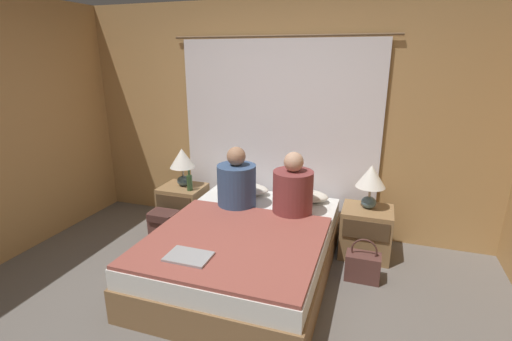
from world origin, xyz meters
TOP-DOWN VIEW (x-y plane):
  - ground_plane at (0.00, 0.00)m, footprint 16.00×16.00m
  - wall_back at (0.00, 1.91)m, footprint 4.71×0.06m
  - curtain_panel at (0.00, 1.85)m, footprint 2.39×0.02m
  - bed at (0.00, 0.80)m, footprint 1.48×1.98m
  - nightstand_left at (-1.03, 1.49)m, footprint 0.48×0.43m
  - nightstand_right at (1.03, 1.49)m, footprint 0.48×0.43m
  - lamp_left at (-1.03, 1.53)m, footprint 0.28×0.28m
  - lamp_right at (1.03, 1.53)m, footprint 0.28×0.28m
  - pillow_left at (-0.33, 1.61)m, footprint 0.59×0.29m
  - pillow_right at (0.33, 1.61)m, footprint 0.59×0.29m
  - blanket_on_bed at (0.00, 0.52)m, footprint 1.42×1.35m
  - person_left_in_bed at (-0.25, 1.24)m, footprint 0.39×0.39m
  - person_right_in_bed at (0.33, 1.24)m, footprint 0.39×0.39m
  - beer_bottle_on_left_stand at (-0.88, 1.41)m, footprint 0.06×0.06m
  - laptop_on_bed at (-0.21, 0.13)m, footprint 0.33×0.23m
  - backpack_on_floor at (-1.04, 1.09)m, footprint 0.29×0.22m
  - handbag_on_floor at (1.03, 1.03)m, footprint 0.30×0.17m

SIDE VIEW (x-z plane):
  - ground_plane at x=0.00m, z-range 0.00..0.00m
  - handbag_on_floor at x=1.03m, z-range -0.07..0.34m
  - backpack_on_floor at x=-1.04m, z-range 0.02..0.37m
  - bed at x=0.00m, z-range 0.00..0.45m
  - nightstand_left at x=-1.03m, z-range 0.00..0.50m
  - nightstand_right at x=1.03m, z-range 0.00..0.50m
  - blanket_on_bed at x=0.00m, z-range 0.46..0.49m
  - laptop_on_bed at x=-0.21m, z-range 0.49..0.50m
  - pillow_left at x=-0.33m, z-range 0.46..0.58m
  - pillow_right at x=0.33m, z-range 0.46..0.58m
  - beer_bottle_on_left_stand at x=-0.88m, z-range 0.47..0.71m
  - person_right_in_bed at x=0.33m, z-range 0.39..1.01m
  - person_left_in_bed at x=-0.25m, z-range 0.39..1.02m
  - lamp_left at x=-1.03m, z-range 0.57..1.01m
  - lamp_right at x=1.03m, z-range 0.57..1.01m
  - curtain_panel at x=0.00m, z-range 0.00..2.13m
  - wall_back at x=0.00m, z-range 0.00..2.50m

